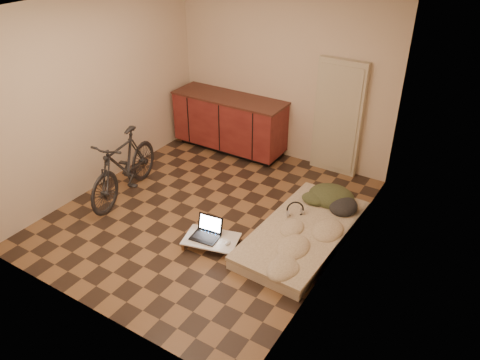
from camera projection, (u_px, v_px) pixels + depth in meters
The scene contains 10 objects.
room_shell at pixel (204, 121), 5.48m from camera, with size 3.50×4.00×2.60m.
cabinets at pixel (230, 123), 7.49m from camera, with size 1.84×0.62×0.91m.
appliance_panel at pixel (338, 118), 6.70m from camera, with size 0.70×0.10×1.70m, color beige.
bicycle at pixel (123, 163), 6.26m from camera, with size 0.46×1.56×1.01m, color black.
futon at pixel (303, 233), 5.62m from camera, with size 1.01×1.97×0.17m.
clothing_pile at pixel (334, 194), 5.99m from camera, with size 0.64×0.53×0.25m, color #363D24, non-canonical shape.
headphones at pixel (295, 209), 5.77m from camera, with size 0.24×0.22×0.16m, color black, non-canonical shape.
lap_desk at pixel (211, 239), 5.51m from camera, with size 0.71×0.55×0.10m.
laptop at pixel (207, 232), 5.52m from camera, with size 0.35×0.32×0.22m.
mouse at pixel (228, 243), 5.40m from camera, with size 0.05×0.09×0.03m, color silver.
Camera 1 is at (3.02, -4.08, 3.50)m, focal length 35.00 mm.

